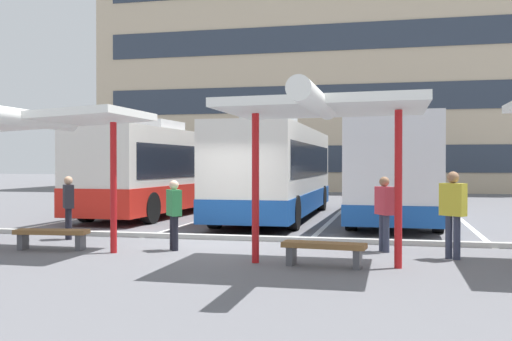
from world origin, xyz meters
The scene contains 18 objects.
ground_plane centered at (0.00, 0.00, 0.00)m, with size 160.00×160.00×0.00m, color slate.
terminal_building centered at (0.02, 33.43, 10.00)m, with size 33.42×15.17×22.73m.
coach_bus_0 centered at (-4.28, 8.36, 1.57)m, with size 2.94×11.91×3.45m.
coach_bus_1 centered at (0.18, 6.93, 1.60)m, with size 2.70×10.67×3.45m.
coach_bus_2 centered at (4.24, 7.83, 1.72)m, with size 2.84×11.79×3.64m.
lane_stripe_0 centered at (-6.38, 7.63, 0.00)m, with size 0.16×14.00×0.01m, color white.
lane_stripe_1 centered at (-2.13, 7.63, 0.00)m, with size 0.16×14.00×0.01m, color white.
lane_stripe_2 centered at (2.13, 7.63, 0.00)m, with size 0.16×14.00×0.01m, color white.
lane_stripe_3 centered at (6.38, 7.63, 0.00)m, with size 0.16×14.00×0.01m, color white.
waiting_shelter_1 centered at (-3.21, -2.10, 2.79)m, with size 4.07×4.35×3.05m.
bench_2 centered at (-3.21, -1.75, 0.33)m, with size 1.66×0.63×0.45m.
waiting_shelter_2 centered at (2.90, -2.68, 2.89)m, with size 3.67×4.79×3.11m.
bench_3 centered at (2.90, -2.56, 0.33)m, with size 1.58×0.58×0.45m.
platform_kerb centered at (0.00, 0.79, 0.06)m, with size 44.00×0.24×0.12m, color #ADADA8.
waiting_passenger_0 centered at (-3.81, -0.01, 0.91)m, with size 0.45×0.50×1.59m.
waiting_passenger_1 centered at (-0.55, -1.20, 0.87)m, with size 0.45×0.48×1.54m.
waiting_passenger_2 centered at (3.96, -0.41, 0.93)m, with size 0.43×0.52×1.63m.
waiting_passenger_3 centered at (5.30, -1.12, 1.02)m, with size 0.54×0.48×1.75m.
Camera 1 is at (4.15, -13.63, 1.92)m, focal length 42.16 mm.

